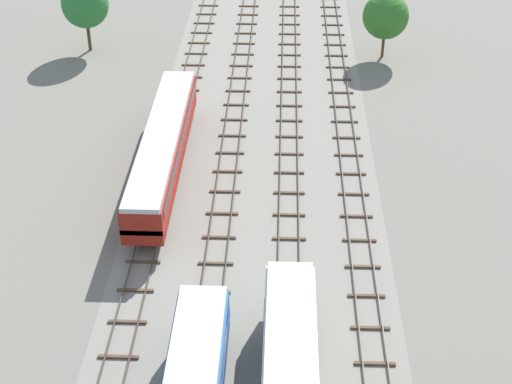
% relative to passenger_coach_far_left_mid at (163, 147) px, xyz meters
% --- Properties ---
extents(ground_plane, '(480.00, 480.00, 0.00)m').
position_rel_passenger_coach_far_left_mid_xyz_m(ground_plane, '(7.43, -1.87, -2.61)').
color(ground_plane, slate).
extents(ballast_bed, '(18.86, 176.00, 0.01)m').
position_rel_passenger_coach_far_left_mid_xyz_m(ballast_bed, '(7.43, -1.87, -2.61)').
color(ballast_bed, gray).
rests_on(ballast_bed, ground).
extents(track_far_left, '(2.40, 126.00, 0.29)m').
position_rel_passenger_coach_far_left_mid_xyz_m(track_far_left, '(0.00, -0.87, -2.48)').
color(track_far_left, '#47382D').
rests_on(track_far_left, ground).
extents(track_left, '(2.40, 126.00, 0.29)m').
position_rel_passenger_coach_far_left_mid_xyz_m(track_left, '(4.95, -0.87, -2.48)').
color(track_left, '#47382D').
rests_on(track_left, ground).
extents(track_centre_left, '(2.40, 126.00, 0.29)m').
position_rel_passenger_coach_far_left_mid_xyz_m(track_centre_left, '(9.91, -0.87, -2.48)').
color(track_centre_left, '#47382D').
rests_on(track_centre_left, ground).
extents(track_centre, '(2.40, 126.00, 0.29)m').
position_rel_passenger_coach_far_left_mid_xyz_m(track_centre, '(14.86, -0.87, -2.48)').
color(track_centre, '#47382D').
rests_on(track_centre, ground).
extents(passenger_coach_far_left_mid, '(2.96, 22.00, 3.80)m').
position_rel_passenger_coach_far_left_mid_xyz_m(passenger_coach_far_left_mid, '(0.00, 0.00, 0.00)').
color(passenger_coach_far_left_mid, maroon).
rests_on(passenger_coach_far_left_mid, ground).
extents(lineside_tree_2, '(4.76, 4.76, 6.84)m').
position_rel_passenger_coach_far_left_mid_xyz_m(lineside_tree_2, '(19.68, 24.72, 1.84)').
color(lineside_tree_2, '#4C331E').
rests_on(lineside_tree_2, ground).
extents(lineside_tree_3, '(4.93, 4.93, 7.54)m').
position_rel_passenger_coach_far_left_mid_xyz_m(lineside_tree_3, '(-11.48, 25.35, 2.45)').
color(lineside_tree_3, '#4C331E').
rests_on(lineside_tree_3, ground).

